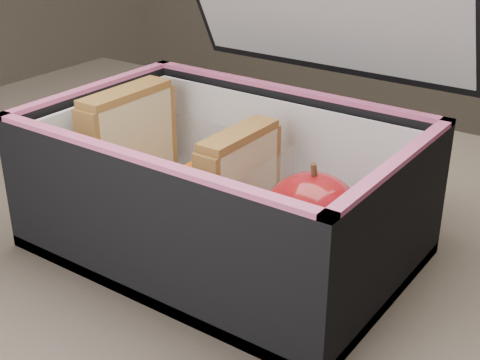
# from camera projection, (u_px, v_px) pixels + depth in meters

# --- Properties ---
(kitchen_table) EXTENTS (1.20, 0.80, 0.75)m
(kitchen_table) POSITION_uv_depth(u_px,v_px,m) (257.00, 344.00, 0.61)
(kitchen_table) COLOR brown
(kitchen_table) RESTS_ON ground
(lunch_bag) EXTENTS (0.31, 0.30, 0.29)m
(lunch_bag) POSITION_uv_depth(u_px,v_px,m) (227.00, 177.00, 0.56)
(lunch_bag) COLOR black
(lunch_bag) RESTS_ON kitchen_table
(plastic_tub) EXTENTS (0.17, 0.12, 0.07)m
(plastic_tub) POSITION_uv_depth(u_px,v_px,m) (182.00, 182.00, 0.59)
(plastic_tub) COLOR white
(plastic_tub) RESTS_ON lunch_bag
(sandwich_left) EXTENTS (0.03, 0.10, 0.11)m
(sandwich_left) POSITION_uv_depth(u_px,v_px,m) (129.00, 145.00, 0.62)
(sandwich_left) COLOR tan
(sandwich_left) RESTS_ON plastic_tub
(sandwich_right) EXTENTS (0.02, 0.08, 0.09)m
(sandwich_right) POSITION_uv_depth(u_px,v_px,m) (239.00, 184.00, 0.55)
(sandwich_right) COLOR tan
(sandwich_right) RESTS_ON plastic_tub
(carrot_sticks) EXTENTS (0.05, 0.15, 0.03)m
(carrot_sticks) POSITION_uv_depth(u_px,v_px,m) (182.00, 198.00, 0.60)
(carrot_sticks) COLOR orange
(carrot_sticks) RESTS_ON plastic_tub
(paper_napkin) EXTENTS (0.08, 0.09, 0.01)m
(paper_napkin) POSITION_uv_depth(u_px,v_px,m) (316.00, 258.00, 0.53)
(paper_napkin) COLOR white
(paper_napkin) RESTS_ON lunch_bag
(red_apple) EXTENTS (0.09, 0.09, 0.08)m
(red_apple) POSITION_uv_depth(u_px,v_px,m) (312.00, 218.00, 0.51)
(red_apple) COLOR maroon
(red_apple) RESTS_ON paper_napkin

